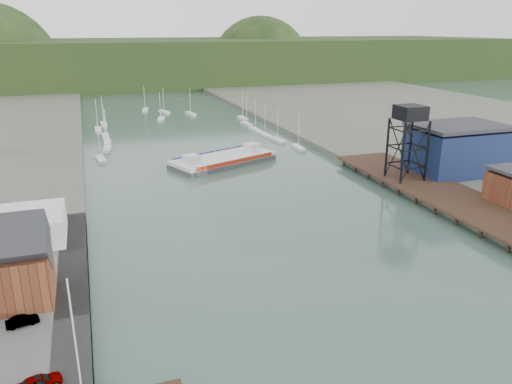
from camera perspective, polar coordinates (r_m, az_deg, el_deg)
west_quay at (r=61.74m, az=-26.00°, el=-16.22°), size 16.00×80.00×1.60m
east_pier at (r=106.33m, az=21.40°, el=-0.46°), size 14.00×70.00×2.45m
white_shed at (r=87.63m, az=-26.83°, el=-3.78°), size 18.00×12.00×4.50m
flagpole at (r=48.93m, az=-20.00°, el=-15.50°), size 0.16×0.16×12.00m
lift_tower at (r=111.78m, az=17.19°, el=8.17°), size 6.50×6.50×16.00m
blue_shed at (r=124.18m, az=21.94°, el=4.56°), size 20.50×14.50×11.30m
marina_sailboats at (r=175.45m, az=-8.71°, el=7.16°), size 57.71×92.65×0.90m
distant_hills at (r=334.28m, az=-14.79°, el=13.80°), size 500.00×120.00×80.00m
chain_ferry at (r=129.92m, az=-3.78°, el=3.73°), size 29.37×20.35×3.93m
car_west_a at (r=54.03m, az=-23.52°, el=-19.28°), size 4.39×2.68×1.40m
car_west_b at (r=64.28m, az=-25.14°, el=-13.18°), size 3.72×1.94×1.17m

